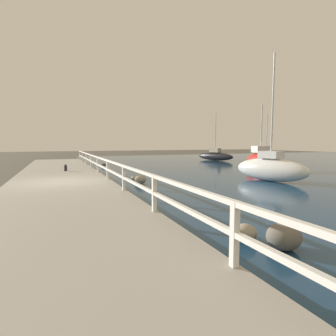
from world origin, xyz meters
name	(u,v)px	position (x,y,z in m)	size (l,w,h in m)	color
ground_plane	(61,189)	(0.00, 0.00, 0.00)	(120.00, 120.00, 0.00)	#4C473D
dock_walkway	(61,185)	(0.00, 0.00, 0.16)	(4.41, 36.00, 0.33)	#9E998E
railing	(108,166)	(2.11, 0.00, 0.97)	(0.10, 32.50, 0.94)	white
boulder_downstream	(135,178)	(3.77, 1.21, 0.14)	(0.38, 0.35, 0.29)	gray
boulder_near_dock	(104,165)	(3.66, 10.72, 0.16)	(0.42, 0.37, 0.31)	#666056
boulder_far_strip	(140,180)	(3.72, -0.03, 0.22)	(0.60, 0.54, 0.45)	gray
boulder_mid_strip	(245,233)	(3.42, -8.36, 0.19)	(0.50, 0.45, 0.38)	gray
boulder_water_edge	(284,237)	(3.84, -8.98, 0.26)	(0.69, 0.62, 0.52)	#666056
mooring_bollard	(66,168)	(0.36, 4.80, 0.53)	(0.17, 0.17, 0.42)	black
sailboat_white	(270,168)	(10.50, -1.82, 0.69)	(2.23, 4.34, 6.75)	white
sailboat_green	(266,155)	(23.90, 12.60, 0.65)	(2.26, 4.17, 5.67)	#236B42
sailboat_black	(215,156)	(17.30, 13.93, 0.57)	(2.26, 5.35, 5.75)	black
sailboat_red	(260,160)	(14.37, 3.16, 0.75)	(2.32, 3.71, 4.98)	red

